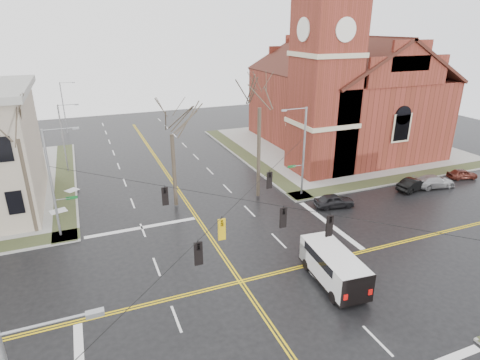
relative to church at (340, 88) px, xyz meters
name	(u,v)px	position (x,y,z in m)	size (l,w,h in m)	color
ground	(241,282)	(-24.76, -24.78, -8.43)	(120.00, 120.00, 0.00)	black
sidewalks	(241,281)	(-24.76, -24.78, -8.36)	(80.00, 80.00, 0.17)	gray
road_markings	(241,281)	(-24.76, -24.78, -8.43)	(100.00, 100.00, 0.01)	gold
church	(340,88)	(0.00, 0.00, 0.00)	(24.28, 27.48, 27.50)	maroon
signal_pole_ne	(302,149)	(-13.44, -13.28, -3.48)	(2.75, 0.22, 9.00)	gray
signal_pole_nw	(53,181)	(-36.09, -13.28, -3.48)	(2.75, 0.22, 9.00)	gray
span_wires	(241,199)	(-24.76, -24.78, -2.23)	(23.02, 23.02, 0.03)	black
traffic_signals	(245,214)	(-24.76, -25.45, -2.98)	(8.21, 8.26, 1.30)	black
streetlight_north_a	(64,136)	(-35.42, 3.22, -3.97)	(2.30, 0.20, 8.00)	gray
streetlight_north_b	(64,105)	(-35.42, 23.22, -3.97)	(2.30, 0.20, 8.00)	gray
cargo_van	(332,263)	(-18.93, -26.94, -7.09)	(2.82, 6.14, 2.27)	white
parked_car_a	(334,201)	(-11.86, -17.01, -7.78)	(1.56, 3.87, 1.32)	black
parked_car_b	(413,184)	(-1.59, -16.63, -7.76)	(1.42, 4.06, 1.34)	black
parked_car_c	(434,181)	(1.12, -16.80, -7.77)	(1.87, 4.59, 1.33)	#A4A4A7
parked_car_d	(462,174)	(6.17, -16.09, -7.86)	(1.35, 3.36, 1.14)	#501F17
tree_nw_far	(16,132)	(-38.16, -11.68, 0.32)	(4.00, 4.00, 12.11)	#342A21
tree_nw_near	(171,129)	(-25.92, -11.07, -0.80)	(4.00, 4.00, 10.54)	#342A21
tree_ne	(260,101)	(-17.61, -12.01, 1.32)	(4.00, 4.00, 13.51)	#342A21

